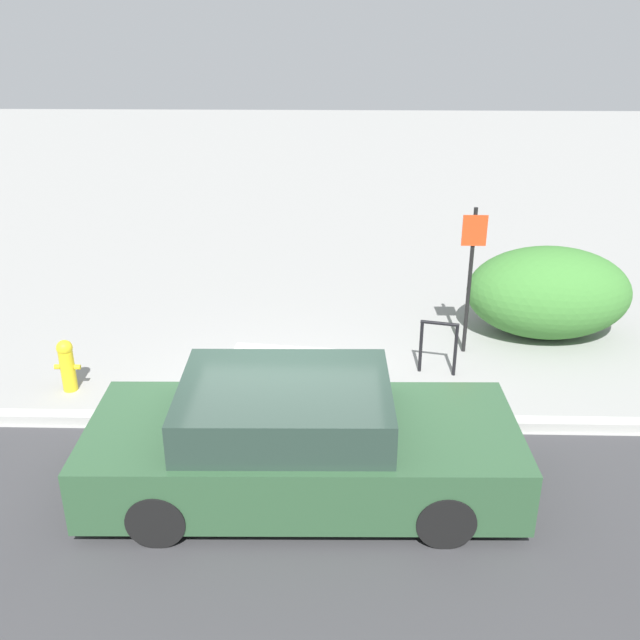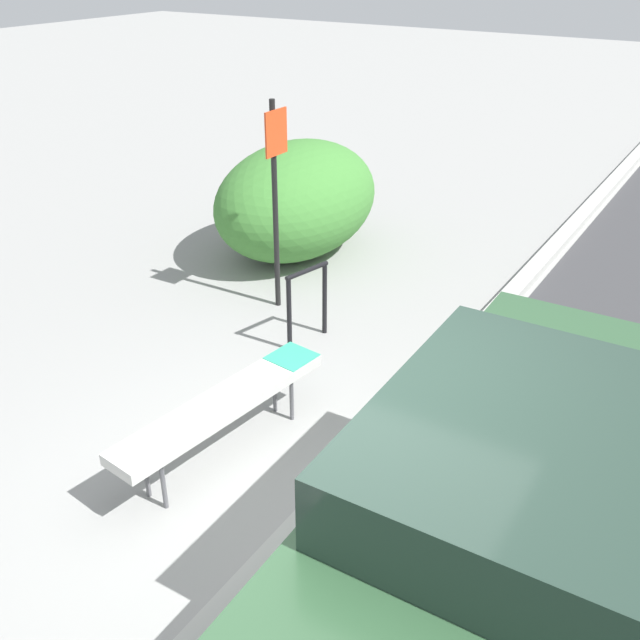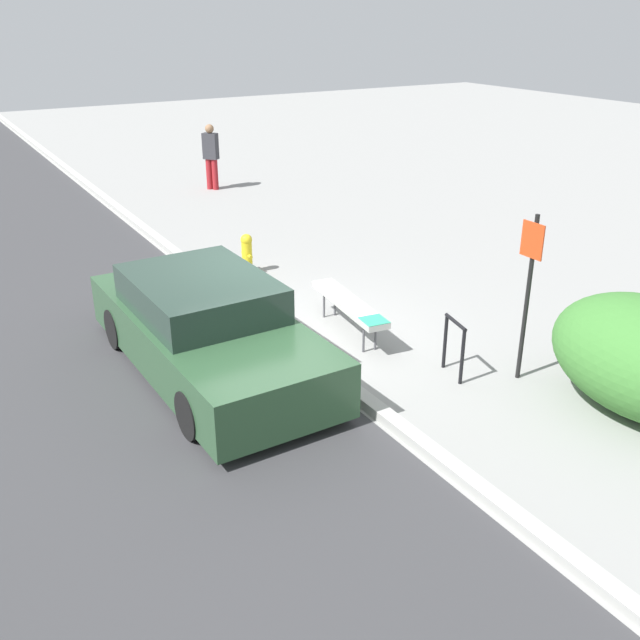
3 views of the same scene
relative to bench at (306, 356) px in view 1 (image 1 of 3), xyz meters
The scene contains 8 objects.
ground_plane 1.14m from the bench, 102.38° to the right, with size 60.00×60.00×0.00m, color gray.
curb 1.12m from the bench, 102.38° to the right, with size 60.00×0.20×0.13m.
bench is the anchor object (origin of this frame).
bike_rack 1.96m from the bench, 13.71° to the left, with size 0.55×0.17×0.83m.
sign_post 2.84m from the bench, 26.27° to the left, with size 0.36×0.08×2.30m.
fire_hydrant 3.32m from the bench, behind, with size 0.36×0.22×0.77m.
shrub_hedge 4.27m from the bench, 26.16° to the left, with size 2.61×1.78×1.47m.
parked_car_near 2.35m from the bench, 89.16° to the right, with size 4.66×1.98×1.34m.
Camera 1 is at (0.65, -7.85, 4.97)m, focal length 40.00 mm.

